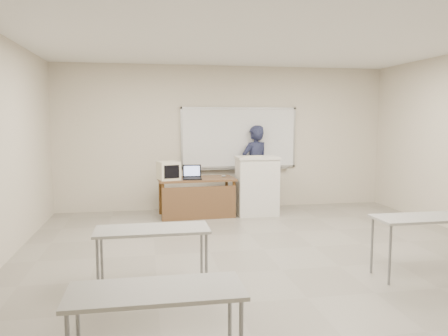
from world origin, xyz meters
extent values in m
cube|color=gray|center=(0.00, 0.00, -0.01)|extent=(7.00, 8.00, 0.01)
cube|color=white|center=(0.30, 3.97, 1.50)|extent=(2.40, 0.03, 1.20)
cube|color=#B7BABC|center=(0.30, 3.97, 2.12)|extent=(2.48, 0.04, 0.04)
cube|color=#B7BABC|center=(0.30, 3.97, 0.88)|extent=(2.48, 0.04, 0.04)
cube|color=#B7BABC|center=(-0.92, 3.97, 1.50)|extent=(0.04, 0.04, 1.28)
cube|color=#B7BABC|center=(1.52, 3.97, 1.50)|extent=(0.04, 0.04, 1.28)
cube|color=#B7BABC|center=(0.30, 3.92, 0.84)|extent=(2.16, 0.07, 0.02)
cube|color=gray|center=(-1.60, -0.50, 0.71)|extent=(1.20, 0.50, 0.03)
cylinder|color=slate|center=(-2.15, -0.70, 0.35)|extent=(0.03, 0.03, 0.70)
cylinder|color=slate|center=(-1.05, -0.70, 0.35)|extent=(0.03, 0.03, 0.70)
cylinder|color=slate|center=(-2.15, -0.30, 0.35)|extent=(0.03, 0.03, 0.70)
cylinder|color=slate|center=(-1.05, -0.30, 0.35)|extent=(0.03, 0.03, 0.70)
cube|color=gray|center=(1.60, -0.50, 0.71)|extent=(1.20, 0.50, 0.03)
cylinder|color=slate|center=(1.05, -0.70, 0.35)|extent=(0.03, 0.03, 0.70)
cylinder|color=slate|center=(1.05, -0.30, 0.35)|extent=(0.03, 0.03, 0.70)
cube|color=gray|center=(-1.60, -2.20, 0.71)|extent=(1.20, 0.50, 0.03)
cylinder|color=slate|center=(-2.15, -2.00, 0.35)|extent=(0.03, 0.03, 0.70)
cylinder|color=slate|center=(-1.05, -2.00, 0.35)|extent=(0.03, 0.03, 0.70)
cube|color=brown|center=(-0.70, 3.29, 0.73)|extent=(1.48, 0.74, 0.04)
cube|color=brown|center=(-0.70, 2.94, 0.32)|extent=(1.40, 0.03, 0.63)
cylinder|color=#503214|center=(-1.38, 2.98, 0.35)|extent=(0.06, 0.06, 0.71)
cylinder|color=#503214|center=(-0.02, 2.98, 0.35)|extent=(0.06, 0.06, 0.71)
cylinder|color=#503214|center=(-1.38, 3.60, 0.35)|extent=(0.06, 0.06, 0.71)
cylinder|color=#503214|center=(-0.02, 3.60, 0.35)|extent=(0.06, 0.06, 0.71)
cube|color=white|center=(0.50, 3.20, 0.56)|extent=(0.78, 0.56, 1.12)
cube|color=white|center=(0.50, 3.20, 1.14)|extent=(0.82, 0.60, 0.04)
cube|color=beige|center=(-1.25, 3.19, 0.92)|extent=(0.36, 0.38, 0.34)
cube|color=beige|center=(-1.25, 2.98, 0.92)|extent=(0.38, 0.04, 0.36)
cube|color=black|center=(-1.25, 2.96, 0.92)|extent=(0.29, 0.01, 0.25)
cube|color=black|center=(-0.80, 3.11, 0.76)|extent=(0.36, 0.26, 0.02)
cube|color=black|center=(-0.80, 3.10, 0.77)|extent=(0.29, 0.15, 0.01)
cube|color=black|center=(-0.80, 3.27, 0.89)|extent=(0.36, 0.08, 0.24)
cube|color=#90A2DE|center=(-0.80, 3.26, 0.89)|extent=(0.30, 0.05, 0.19)
ellipsoid|color=#999C9F|center=(-0.15, 3.34, 0.77)|extent=(0.11, 0.10, 0.04)
cube|color=beige|center=(0.35, 3.08, 1.17)|extent=(0.45, 0.25, 0.02)
imported|color=black|center=(0.63, 3.88, 0.88)|extent=(0.76, 0.64, 1.76)
camera|label=1|loc=(-1.65, -5.10, 1.87)|focal=35.00mm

